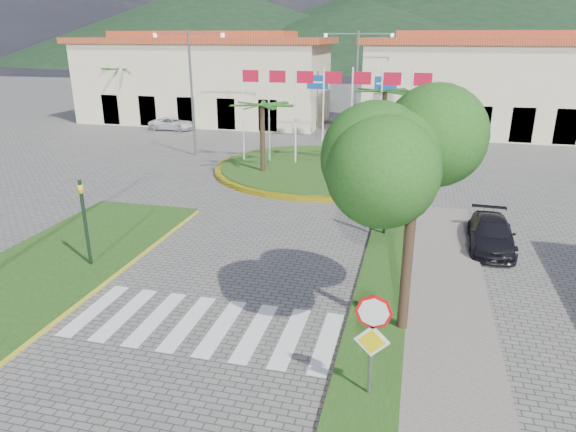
% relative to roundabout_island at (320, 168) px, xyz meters
% --- Properties ---
extents(ground, '(160.00, 160.00, 0.00)m').
position_rel_roundabout_island_xyz_m(ground, '(-0.00, -22.00, -0.18)').
color(ground, '#5F5D5A').
rests_on(ground, ground).
extents(sidewalk_right, '(4.00, 28.00, 0.15)m').
position_rel_roundabout_island_xyz_m(sidewalk_right, '(6.00, -20.00, -0.10)').
color(sidewalk_right, gray).
rests_on(sidewalk_right, ground).
extents(verge_right, '(1.60, 28.00, 0.18)m').
position_rel_roundabout_island_xyz_m(verge_right, '(4.80, -20.00, -0.09)').
color(verge_right, '#204012').
rests_on(verge_right, ground).
extents(median_left, '(5.00, 14.00, 0.18)m').
position_rel_roundabout_island_xyz_m(median_left, '(-6.50, -16.00, -0.09)').
color(median_left, '#204012').
rests_on(median_left, ground).
extents(crosswalk, '(8.00, 3.00, 0.01)m').
position_rel_roundabout_island_xyz_m(crosswalk, '(-0.00, -18.00, -0.17)').
color(crosswalk, silver).
rests_on(crosswalk, ground).
extents(roundabout_island, '(12.70, 12.70, 6.00)m').
position_rel_roundabout_island_xyz_m(roundabout_island, '(0.00, 0.00, 0.00)').
color(roundabout_island, yellow).
rests_on(roundabout_island, ground).
extents(stop_sign, '(0.80, 0.11, 2.65)m').
position_rel_roundabout_island_xyz_m(stop_sign, '(4.90, -20.04, 1.61)').
color(stop_sign, slate).
rests_on(stop_sign, ground).
extents(deciduous_tree, '(3.60, 3.60, 6.80)m').
position_rel_roundabout_island_xyz_m(deciduous_tree, '(5.50, -17.00, 5.00)').
color(deciduous_tree, black).
rests_on(deciduous_tree, ground).
extents(traffic_light_left, '(0.15, 0.18, 3.20)m').
position_rel_roundabout_island_xyz_m(traffic_light_left, '(-5.20, -15.50, 1.77)').
color(traffic_light_left, black).
rests_on(traffic_light_left, ground).
extents(traffic_light_right, '(0.15, 0.18, 3.20)m').
position_rel_roundabout_island_xyz_m(traffic_light_right, '(4.50, -10.00, 1.77)').
color(traffic_light_right, black).
rests_on(traffic_light_right, ground).
extents(traffic_light_far, '(0.18, 0.15, 3.20)m').
position_rel_roundabout_island_xyz_m(traffic_light_far, '(8.00, 4.00, 1.77)').
color(traffic_light_far, black).
rests_on(traffic_light_far, ground).
extents(direction_sign_west, '(1.60, 0.14, 5.20)m').
position_rel_roundabout_island_xyz_m(direction_sign_west, '(-2.00, 8.97, 3.35)').
color(direction_sign_west, slate).
rests_on(direction_sign_west, ground).
extents(direction_sign_east, '(1.60, 0.14, 5.20)m').
position_rel_roundabout_island_xyz_m(direction_sign_east, '(3.00, 8.97, 3.35)').
color(direction_sign_east, slate).
rests_on(direction_sign_east, ground).
extents(street_lamp_centre, '(4.80, 0.16, 8.00)m').
position_rel_roundabout_island_xyz_m(street_lamp_centre, '(1.00, 8.00, 4.32)').
color(street_lamp_centre, slate).
rests_on(street_lamp_centre, ground).
extents(street_lamp_west, '(4.80, 0.16, 8.00)m').
position_rel_roundabout_island_xyz_m(street_lamp_west, '(-9.00, 2.00, 4.32)').
color(street_lamp_west, slate).
rests_on(street_lamp_west, ground).
extents(building_left, '(23.32, 9.54, 8.05)m').
position_rel_roundabout_island_xyz_m(building_left, '(-14.00, 16.00, 3.73)').
color(building_left, beige).
rests_on(building_left, ground).
extents(building_right, '(19.08, 9.54, 8.05)m').
position_rel_roundabout_island_xyz_m(building_right, '(10.00, 16.00, 3.73)').
color(building_right, beige).
rests_on(building_right, ground).
extents(hill_far_west, '(140.00, 140.00, 22.00)m').
position_rel_roundabout_island_xyz_m(hill_far_west, '(-55.00, 118.00, 10.82)').
color(hill_far_west, black).
rests_on(hill_far_west, ground).
extents(hill_far_mid, '(180.00, 180.00, 30.00)m').
position_rel_roundabout_island_xyz_m(hill_far_mid, '(15.00, 138.00, 14.82)').
color(hill_far_mid, black).
rests_on(hill_far_mid, ground).
extents(hill_near_back, '(110.00, 110.00, 16.00)m').
position_rel_roundabout_island_xyz_m(hill_near_back, '(-10.00, 108.00, 7.82)').
color(hill_near_back, black).
rests_on(hill_near_back, ground).
extents(white_van, '(3.93, 1.87, 1.08)m').
position_rel_roundabout_island_xyz_m(white_van, '(-14.94, 10.64, 0.37)').
color(white_van, silver).
rests_on(white_van, ground).
extents(car_dark_a, '(4.24, 2.74, 1.34)m').
position_rel_roundabout_island_xyz_m(car_dark_a, '(-5.31, 14.17, 0.50)').
color(car_dark_a, black).
rests_on(car_dark_a, ground).
extents(car_dark_b, '(3.60, 1.79, 1.13)m').
position_rel_roundabout_island_xyz_m(car_dark_b, '(4.76, 8.00, 0.39)').
color(car_dark_b, black).
rests_on(car_dark_b, ground).
extents(car_side_right, '(1.74, 4.00, 1.15)m').
position_rel_roundabout_island_xyz_m(car_side_right, '(8.53, -10.12, 0.40)').
color(car_side_right, black).
rests_on(car_side_right, ground).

